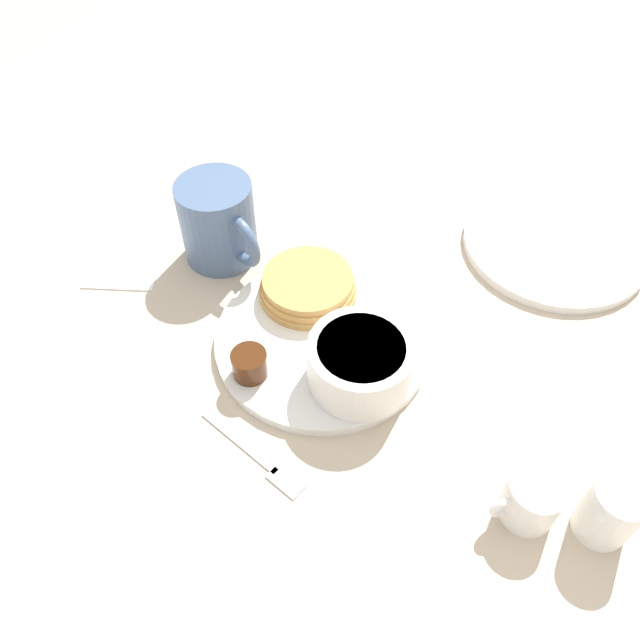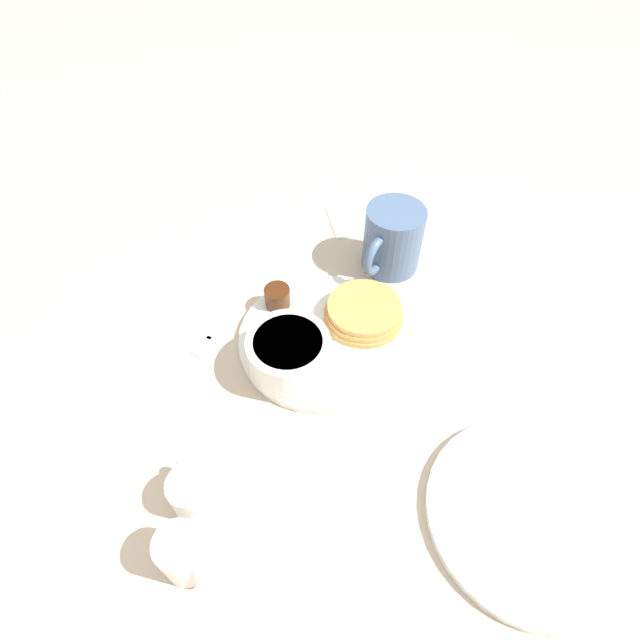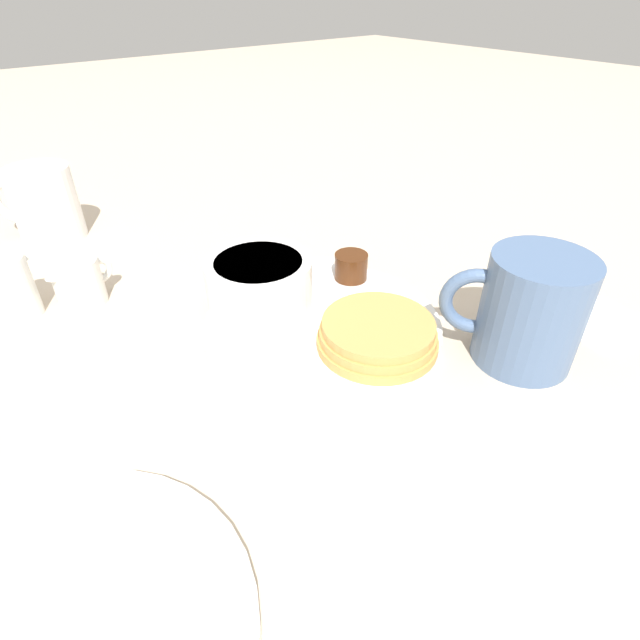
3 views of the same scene
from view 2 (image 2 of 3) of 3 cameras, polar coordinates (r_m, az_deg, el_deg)
ground_plane at (r=0.70m, az=0.44°, el=-2.43°), size 4.00×4.00×0.00m
plate at (r=0.70m, az=0.44°, el=-2.13°), size 0.24×0.24×0.01m
pancake_stack at (r=0.71m, az=5.02°, el=0.92°), size 0.11×0.11×0.03m
bowl at (r=0.64m, az=-3.60°, el=-3.76°), size 0.11×0.11×0.05m
syrup_cup at (r=0.72m, az=-4.89°, el=2.67°), size 0.04×0.04×0.03m
butter_ramekin at (r=0.65m, az=-5.70°, el=-4.84°), size 0.04×0.04×0.04m
coffee_mug at (r=0.78m, az=8.22°, el=9.08°), size 0.11×0.10×0.10m
creamer_pitcher_near at (r=0.58m, az=-14.34°, el=-18.53°), size 0.05×0.07×0.05m
creamer_pitcher_far at (r=0.56m, az=-15.31°, el=-24.40°), size 0.05×0.07×0.07m
fork at (r=0.73m, az=-11.89°, el=-1.08°), size 0.10×0.10×0.00m
napkin at (r=0.89m, az=4.97°, el=11.50°), size 0.12×0.10×0.00m
far_plate at (r=0.62m, az=22.93°, el=-19.85°), size 0.23×0.23×0.01m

